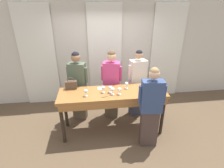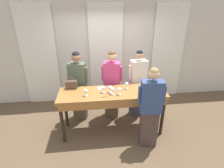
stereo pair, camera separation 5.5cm
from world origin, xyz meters
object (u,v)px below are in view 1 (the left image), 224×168
(wine_glass_front_left, at_px, (142,88))
(wine_glass_back_right, at_px, (110,88))
(wine_glass_back_mid, at_px, (103,88))
(wine_bottle, at_px, (149,90))
(wine_glass_center_mid, at_px, (151,82))
(wine_glass_center_left, at_px, (86,91))
(wine_glass_back_left, at_px, (113,90))
(tasting_bar, at_px, (113,97))
(guest_olive_jacket, at_px, (78,86))
(handbag, at_px, (71,85))
(wine_glass_front_mid, at_px, (119,90))
(wine_glass_front_right, at_px, (127,84))
(guest_cream_sweater, at_px, (137,83))
(wine_glass_center_right, at_px, (144,82))
(host_pouring, at_px, (151,108))
(guest_pink_top, at_px, (112,84))

(wine_glass_front_left, relative_size, wine_glass_back_right, 1.00)
(wine_glass_back_mid, height_order, wine_glass_back_right, same)
(wine_bottle, relative_size, wine_glass_center_mid, 2.14)
(wine_glass_front_left, relative_size, wine_glass_center_left, 1.00)
(wine_glass_back_left, bearing_deg, tasting_bar, 83.14)
(wine_glass_back_left, distance_m, guest_olive_jacket, 1.00)
(handbag, xyz_separation_m, wine_glass_back_mid, (0.66, -0.28, 0.01))
(wine_glass_front_mid, distance_m, wine_glass_center_mid, 0.83)
(wine_glass_front_right, xyz_separation_m, guest_olive_jacket, (-1.06, 0.44, -0.18))
(wine_glass_center_left, bearing_deg, wine_glass_center_mid, 11.42)
(wine_glass_center_left, relative_size, guest_cream_sweater, 0.09)
(wine_glass_front_mid, xyz_separation_m, guest_cream_sweater, (0.56, 0.69, -0.20))
(wine_glass_front_mid, distance_m, guest_cream_sweater, 0.91)
(wine_glass_front_right, relative_size, wine_glass_center_right, 1.00)
(wine_glass_back_mid, xyz_separation_m, guest_cream_sweater, (0.88, 0.57, -0.20))
(wine_glass_front_mid, relative_size, wine_glass_front_right, 1.00)
(tasting_bar, bearing_deg, wine_glass_front_right, 24.80)
(guest_cream_sweater, bearing_deg, wine_bottle, -89.38)
(wine_glass_back_right, height_order, host_pouring, host_pouring)
(wine_glass_back_left, bearing_deg, wine_glass_front_mid, -7.72)
(tasting_bar, relative_size, wine_glass_back_right, 14.95)
(wine_glass_center_left, bearing_deg, wine_glass_center_right, 13.35)
(wine_glass_back_mid, bearing_deg, tasting_bar, -5.96)
(wine_glass_back_left, bearing_deg, wine_glass_back_right, 111.78)
(wine_glass_center_mid, xyz_separation_m, guest_olive_jacket, (-1.63, 0.38, -0.18))
(guest_pink_top, relative_size, guest_cream_sweater, 1.00)
(tasting_bar, height_order, host_pouring, host_pouring)
(guest_olive_jacket, distance_m, guest_pink_top, 0.79)
(wine_glass_back_left, bearing_deg, host_pouring, -33.57)
(wine_glass_center_mid, relative_size, wine_glass_back_right, 1.00)
(wine_glass_front_mid, bearing_deg, wine_bottle, -11.29)
(guest_cream_sweater, bearing_deg, wine_glass_back_mid, -147.15)
(guest_pink_top, bearing_deg, wine_glass_center_right, -29.25)
(wine_glass_center_left, height_order, wine_glass_back_left, same)
(guest_olive_jacket, bearing_deg, guest_pink_top, 0.00)
(handbag, distance_m, guest_olive_jacket, 0.36)
(tasting_bar, distance_m, host_pouring, 0.84)
(wine_glass_back_left, xyz_separation_m, guest_cream_sweater, (0.70, 0.67, -0.20))
(wine_glass_center_right, xyz_separation_m, guest_olive_jacket, (-1.46, 0.37, -0.18))
(wine_glass_back_left, relative_size, guest_cream_sweater, 0.09)
(handbag, height_order, guest_pink_top, guest_pink_top)
(wine_glass_front_mid, height_order, guest_cream_sweater, guest_cream_sweater)
(wine_glass_back_right, bearing_deg, guest_olive_jacket, 139.78)
(host_pouring, bearing_deg, guest_olive_jacket, 141.29)
(wine_glass_front_right, height_order, wine_glass_back_mid, same)
(wine_glass_front_left, distance_m, wine_glass_center_left, 1.14)
(wine_glass_center_left, relative_size, guest_pink_top, 0.09)
(wine_bottle, xyz_separation_m, wine_glass_back_mid, (-0.89, 0.24, -0.01))
(wine_glass_center_mid, height_order, wine_glass_center_right, same)
(handbag, xyz_separation_m, guest_olive_jacket, (0.12, 0.29, -0.17))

